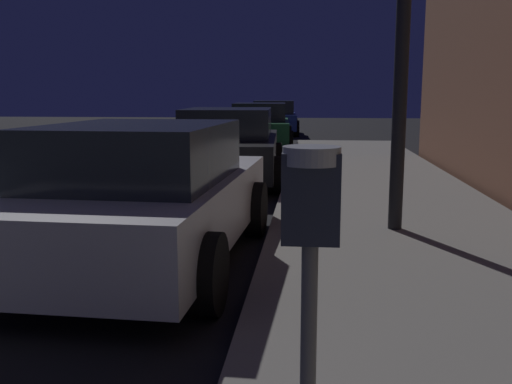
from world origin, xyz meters
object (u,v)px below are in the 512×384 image
Objects in this scene: car_silver at (146,195)px; car_blue at (274,118)px; car_black at (228,145)px; car_green at (260,126)px; parking_meter at (310,248)px.

car_blue is at bearing 89.98° from car_silver.
car_black and car_blue have the same top height.
car_silver and car_green have the same top height.
parking_meter is 4.02m from car_silver.
car_blue is at bearing 94.17° from parking_meter.
parking_meter is 0.33× the size of car_green.
car_silver is (-1.64, 3.64, -0.49)m from parking_meter.
car_silver is at bearing -90.02° from car_green.
parking_meter reaches higher than car_green.
car_silver is 5.62m from car_black.
parking_meter is at bearing -79.94° from car_black.
parking_meter is 9.42m from car_black.
car_silver and car_blue have the same top height.
car_black is at bearing -90.02° from car_blue.
car_blue is (0.01, 18.85, 0.01)m from car_silver.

